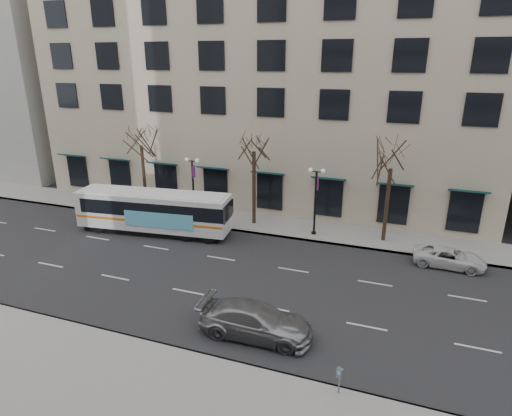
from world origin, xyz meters
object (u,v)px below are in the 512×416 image
at_px(lamp_post_right, 316,198).
at_px(tree_far_right, 392,155).
at_px(tree_far_left, 140,134).
at_px(silver_car, 256,321).
at_px(city_bus, 155,211).
at_px(pay_station, 340,375).
at_px(tree_far_mid, 254,139).
at_px(lamp_post_left, 193,185).
at_px(white_pickup, 449,257).

bearing_deg(lamp_post_right, tree_far_right, 6.85).
height_order(tree_far_left, silver_car, tree_far_left).
xyz_separation_m(city_bus, pay_station, (15.97, -12.21, -0.76)).
xyz_separation_m(lamp_post_right, pay_station, (4.41, -15.60, -1.96)).
distance_m(tree_far_mid, silver_car, 15.73).
xyz_separation_m(tree_far_right, pay_station, (-0.58, -16.20, -5.44)).
relative_size(tree_far_right, lamp_post_right, 1.55).
relative_size(lamp_post_left, silver_car, 0.95).
bearing_deg(white_pickup, silver_car, 142.65).
relative_size(tree_far_mid, lamp_post_left, 1.64).
bearing_deg(white_pickup, lamp_post_right, 80.39).
xyz_separation_m(tree_far_right, white_pickup, (4.23, -2.60, -5.81)).
bearing_deg(silver_car, pay_station, -121.94).
xyz_separation_m(tree_far_left, white_pickup, (24.23, -2.60, -6.09)).
relative_size(tree_far_right, silver_car, 1.46).
distance_m(lamp_post_left, silver_car, 16.54).
distance_m(lamp_post_left, white_pickup, 19.47).
bearing_deg(city_bus, lamp_post_right, 9.77).
xyz_separation_m(tree_far_mid, pay_station, (9.42, -16.20, -5.92)).
distance_m(tree_far_mid, city_bus, 9.24).
height_order(tree_far_left, lamp_post_left, tree_far_left).
relative_size(city_bus, pay_station, 10.40).
bearing_deg(tree_far_right, tree_far_mid, 180.00).
distance_m(tree_far_mid, lamp_post_right, 6.41).
height_order(tree_far_mid, pay_station, tree_far_mid).
height_order(lamp_post_left, pay_station, lamp_post_left).
bearing_deg(lamp_post_right, lamp_post_left, 180.00).
distance_m(tree_far_left, tree_far_mid, 10.00).
relative_size(tree_far_left, pay_station, 7.24).
relative_size(white_pickup, pay_station, 3.80).
bearing_deg(silver_car, city_bus, 48.81).
relative_size(tree_far_left, tree_far_mid, 0.98).
bearing_deg(tree_far_left, pay_station, -39.83).
bearing_deg(city_bus, tree_far_left, 124.32).
xyz_separation_m(tree_far_mid, lamp_post_right, (5.01, -0.60, -3.96)).
bearing_deg(tree_far_right, white_pickup, -31.57).
distance_m(silver_car, white_pickup, 14.35).
relative_size(silver_car, pay_station, 4.78).
bearing_deg(tree_far_left, white_pickup, -6.12).
bearing_deg(tree_far_left, silver_car, -42.18).
bearing_deg(lamp_post_right, white_pickup, -12.23).
relative_size(city_bus, white_pickup, 2.74).
relative_size(city_bus, silver_car, 2.18).
relative_size(tree_far_mid, city_bus, 0.71).
xyz_separation_m(city_bus, silver_car, (11.56, -9.61, -0.94)).
relative_size(lamp_post_left, pay_station, 4.52).
xyz_separation_m(lamp_post_left, white_pickup, (19.22, -2.00, -2.34)).
bearing_deg(pay_station, tree_far_left, 164.94).
relative_size(tree_far_right, city_bus, 0.67).
bearing_deg(tree_far_right, silver_car, -110.14).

